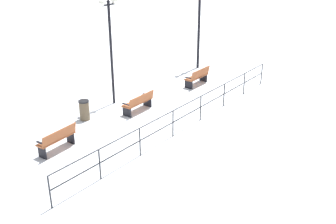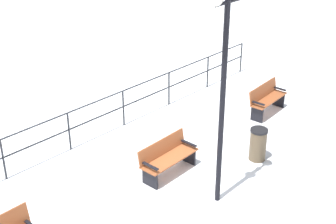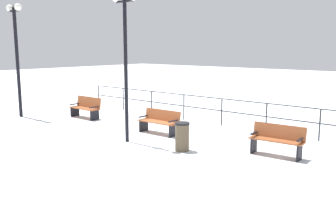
{
  "view_description": "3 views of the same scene",
  "coord_description": "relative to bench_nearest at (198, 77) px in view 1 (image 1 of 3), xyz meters",
  "views": [
    {
      "loc": [
        -11.11,
        11.98,
        7.16
      ],
      "look_at": [
        -1.92,
        0.25,
        0.57
      ],
      "focal_mm": 42.82,
      "sensor_mm": 36.0,
      "label": 1
    },
    {
      "loc": [
        6.94,
        -7.44,
        6.74
      ],
      "look_at": [
        -1.21,
        1.21,
        0.83
      ],
      "focal_mm": 53.05,
      "sensor_mm": 36.0,
      "label": 2
    },
    {
      "loc": [
        9.71,
        8.79,
        3.09
      ],
      "look_at": [
        -1.25,
        -0.59,
        0.56
      ],
      "focal_mm": 39.94,
      "sensor_mm": 36.0,
      "label": 3
    }
  ],
  "objects": [
    {
      "name": "bench_nearest",
      "position": [
        0.0,
        0.0,
        0.0
      ],
      "size": [
        0.58,
        1.59,
        0.92
      ],
      "rotation": [
        0.0,
        0.0,
        0.01
      ],
      "color": "brown",
      "rests_on": "ground"
    },
    {
      "name": "lamppost_middle",
      "position": [
        1.69,
        4.41,
        2.85
      ],
      "size": [
        0.28,
        1.02,
        4.75
      ],
      "color": "black",
      "rests_on": "ground"
    },
    {
      "name": "bench_second",
      "position": [
        0.12,
        4.43,
        -0.03
      ],
      "size": [
        0.61,
        1.61,
        0.85
      ],
      "rotation": [
        0.0,
        0.0,
        0.03
      ],
      "color": "brown",
      "rests_on": "ground"
    },
    {
      "name": "ground_plane",
      "position": [
        0.21,
        4.43,
        -0.47
      ],
      "size": [
        80.0,
        80.0,
        0.0
      ],
      "primitive_type": "plane",
      "color": "white",
      "rests_on": "ground"
    },
    {
      "name": "bench_third",
      "position": [
        0.04,
        8.86,
        0.01
      ],
      "size": [
        0.59,
        1.56,
        0.9
      ],
      "rotation": [
        0.0,
        0.0,
        0.07
      ],
      "color": "brown",
      "rests_on": "ground"
    },
    {
      "name": "lamppost_near",
      "position": [
        1.69,
        -2.5,
        2.8
      ],
      "size": [
        0.3,
        1.01,
        4.89
      ],
      "color": "black",
      "rests_on": "ground"
    },
    {
      "name": "waterfront_railing",
      "position": [
        -2.51,
        4.43,
        0.26
      ],
      "size": [
        0.05,
        13.36,
        1.1
      ],
      "color": "#26282D",
      "rests_on": "ground"
    },
    {
      "name": "trash_bin",
      "position": [
        1.36,
        6.46,
        -0.04
      ],
      "size": [
        0.45,
        0.45,
        0.87
      ],
      "color": "brown",
      "rests_on": "ground"
    }
  ]
}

